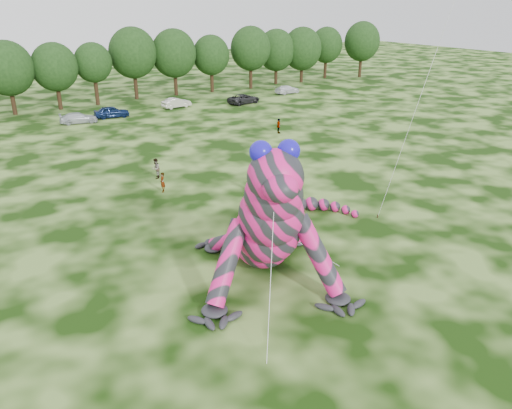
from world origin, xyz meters
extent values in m
plane|color=#16330A|center=(0.00, 0.00, 0.00)|extent=(240.00, 240.00, 0.00)
cylinder|color=silver|center=(6.50, 4.92, 8.87)|extent=(0.02, 0.02, 18.16)
cylinder|color=#382314|center=(5.61, 6.64, 0.12)|extent=(0.08, 0.08, 0.24)
imported|color=#B4BBBE|center=(-4.34, 47.19, 0.65)|extent=(4.68, 2.48, 1.29)
imported|color=#0E1E48|center=(0.08, 47.99, 0.75)|extent=(4.61, 2.35, 1.50)
imported|color=beige|center=(9.74, 49.25, 0.69)|extent=(4.29, 1.88, 1.37)
imported|color=#242426|center=(19.22, 46.55, 0.70)|extent=(5.30, 3.05, 1.39)
imported|color=white|center=(29.44, 49.79, 0.64)|extent=(4.60, 2.30, 1.28)
imported|color=gray|center=(0.91, 15.33, 0.87)|extent=(0.81, 1.68, 1.73)
imported|color=gray|center=(-4.21, 22.94, 0.87)|extent=(1.00, 1.06, 1.74)
imported|color=gray|center=(13.47, 29.73, 0.85)|extent=(0.71, 1.07, 1.69)
imported|color=gray|center=(-5.03, 19.63, 0.81)|extent=(0.58, 0.69, 1.61)
camera|label=1|loc=(-19.05, -15.59, 14.37)|focal=35.00mm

